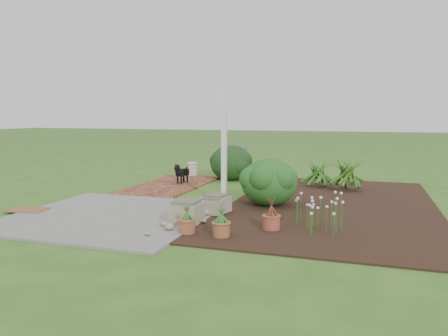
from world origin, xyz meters
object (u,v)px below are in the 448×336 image
(cream_ceramic_urn, at_px, (192,169))
(evergreen_shrub, at_px, (269,181))
(black_dog, at_px, (181,172))
(stone_trough_near, at_px, (186,213))

(cream_ceramic_urn, relative_size, evergreen_shrub, 0.33)
(black_dog, xyz_separation_m, evergreen_shrub, (2.79, -1.95, 0.18))
(stone_trough_near, height_order, cream_ceramic_urn, cream_ceramic_urn)
(evergreen_shrub, bearing_deg, black_dog, 145.03)
(black_dog, height_order, evergreen_shrub, evergreen_shrub)
(stone_trough_near, bearing_deg, evergreen_shrub, 62.08)
(stone_trough_near, xyz_separation_m, black_dog, (-1.79, 3.86, 0.13))
(cream_ceramic_urn, distance_m, evergreen_shrub, 4.59)
(stone_trough_near, xyz_separation_m, evergreen_shrub, (1.01, 1.90, 0.31))
(black_dog, distance_m, evergreen_shrub, 3.41)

